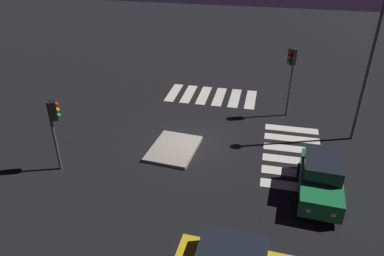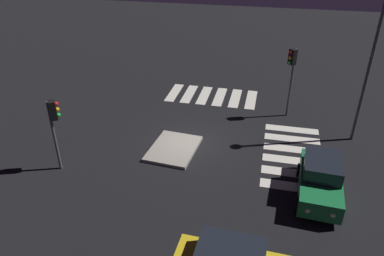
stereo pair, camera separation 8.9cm
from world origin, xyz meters
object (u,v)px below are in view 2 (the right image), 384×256
object	(u,v)px
traffic_island	(174,149)
street_lamp	(376,41)
traffic_light_west	(54,119)
car_green	(320,179)
traffic_light_east	(292,67)

from	to	relation	value
traffic_island	street_lamp	size ratio (longest dim) A/B	0.39
traffic_light_west	street_lamp	distance (m)	16.69
car_green	traffic_light_west	bearing A→B (deg)	-83.41
car_green	street_lamp	world-z (taller)	street_lamp
traffic_light_east	car_green	bearing A→B (deg)	59.30
traffic_island	car_green	xyz separation A→B (m)	(-2.23, -7.64, 0.83)
traffic_light_east	street_lamp	size ratio (longest dim) A/B	0.51
traffic_light_west	traffic_light_east	distance (m)	14.16
traffic_light_west	traffic_light_east	xyz separation A→B (m)	(8.56, -11.27, 0.51)
traffic_light_west	street_lamp	size ratio (longest dim) A/B	0.43
car_green	traffic_light_west	size ratio (longest dim) A/B	1.14
traffic_island	traffic_light_west	distance (m)	6.56
traffic_island	traffic_light_east	xyz separation A→B (m)	(5.65, -6.11, 3.34)
traffic_light_east	street_lamp	bearing A→B (deg)	108.85
traffic_island	traffic_light_east	distance (m)	8.97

